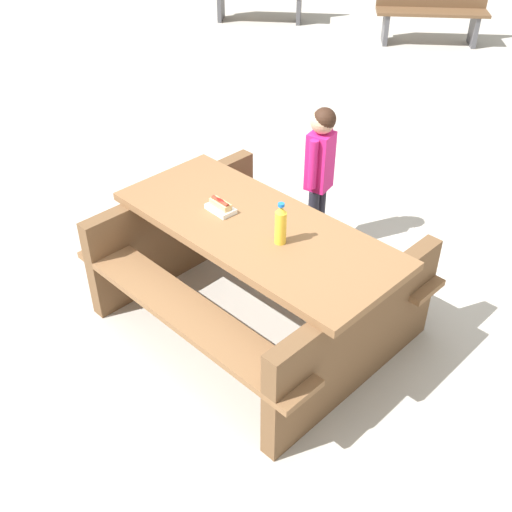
{
  "coord_description": "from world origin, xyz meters",
  "views": [
    {
      "loc": [
        -1.65,
        2.55,
        2.75
      ],
      "look_at": [
        0.0,
        0.0,
        0.52
      ],
      "focal_mm": 43.68,
      "sensor_mm": 36.0,
      "label": 1
    }
  ],
  "objects_px": {
    "picnic_table": "(256,267)",
    "park_bench_mid": "(432,9)",
    "soda_bottle": "(281,225)",
    "child_in_coat": "(320,162)",
    "hotdog_tray": "(221,207)"
  },
  "relations": [
    {
      "from": "picnic_table",
      "to": "child_in_coat",
      "type": "xyz_separation_m",
      "value": [
        0.09,
        -0.97,
        0.27
      ]
    },
    {
      "from": "picnic_table",
      "to": "park_bench_mid",
      "type": "distance_m",
      "value": 6.29
    },
    {
      "from": "picnic_table",
      "to": "hotdog_tray",
      "type": "distance_m",
      "value": 0.43
    },
    {
      "from": "soda_bottle",
      "to": "hotdog_tray",
      "type": "distance_m",
      "value": 0.49
    },
    {
      "from": "child_in_coat",
      "to": "park_bench_mid",
      "type": "bearing_deg",
      "value": -78.64
    },
    {
      "from": "picnic_table",
      "to": "park_bench_mid",
      "type": "xyz_separation_m",
      "value": [
        1.14,
        -6.19,
        0.0
      ]
    },
    {
      "from": "park_bench_mid",
      "to": "hotdog_tray",
      "type": "bearing_deg",
      "value": 98.09
    },
    {
      "from": "child_in_coat",
      "to": "picnic_table",
      "type": "bearing_deg",
      "value": 95.44
    },
    {
      "from": "picnic_table",
      "to": "soda_bottle",
      "type": "height_order",
      "value": "soda_bottle"
    },
    {
      "from": "hotdog_tray",
      "to": "park_bench_mid",
      "type": "relative_size",
      "value": 0.13
    },
    {
      "from": "picnic_table",
      "to": "hotdog_tray",
      "type": "height_order",
      "value": "hotdog_tray"
    },
    {
      "from": "picnic_table",
      "to": "child_in_coat",
      "type": "height_order",
      "value": "child_in_coat"
    },
    {
      "from": "soda_bottle",
      "to": "child_in_coat",
      "type": "xyz_separation_m",
      "value": [
        0.3,
        -1.05,
        -0.16
      ]
    },
    {
      "from": "soda_bottle",
      "to": "child_in_coat",
      "type": "height_order",
      "value": "child_in_coat"
    },
    {
      "from": "child_in_coat",
      "to": "hotdog_tray",
      "type": "bearing_deg",
      "value": 79.92
    }
  ]
}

